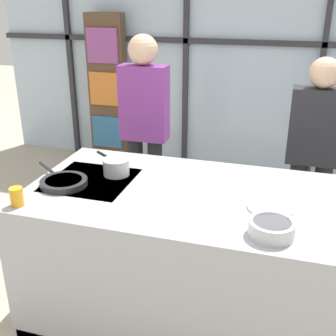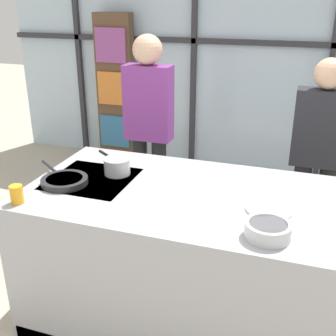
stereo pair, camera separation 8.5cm
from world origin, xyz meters
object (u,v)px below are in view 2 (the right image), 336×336
Objects in this scene: spectator_far_left at (149,123)px; spectator_center_left at (319,151)px; saucepan at (117,165)px; juice_glass_near at (17,194)px; white_plate at (269,209)px; frying_pan at (64,180)px; mixing_bowl at (268,230)px.

spectator_center_left is at bearing -180.00° from spectator_far_left.
saucepan is 0.67m from juice_glass_near.
spectator_far_left is 1.40m from spectator_center_left.
juice_glass_near reaches higher than white_plate.
spectator_far_left is at bearing 135.57° from white_plate.
white_plate is (1.27, 0.05, -0.01)m from frying_pan.
frying_pan is 0.34m from juice_glass_near.
saucepan reaches higher than mixing_bowl.
white_plate is (1.14, -1.12, -0.08)m from spectator_far_left.
mixing_bowl is at bearing -25.18° from saucepan.
white_plate is at bearing 14.97° from juice_glass_near.
spectator_center_left reaches higher than mixing_bowl.
spectator_center_left is 5.61× the size of saucepan.
saucepan reaches higher than juice_glass_near.
mixing_bowl is (1.29, -0.24, 0.02)m from frying_pan.
saucepan is at bearing 44.21° from frying_pan.
spectator_center_left is at bearing 42.23° from juice_glass_near.
spectator_far_left is 16.19× the size of juice_glass_near.
spectator_center_left is 3.54× the size of frying_pan.
frying_pan is 2.00× the size of mixing_bowl.
spectator_center_left is (1.40, 0.00, -0.09)m from spectator_far_left.
white_plate is at bearing 93.98° from mixing_bowl.
spectator_center_left is 7.09× the size of mixing_bowl.
frying_pan reaches higher than white_plate.
juice_glass_near is (-0.11, -0.32, 0.03)m from frying_pan.
spectator_far_left is at bearing 97.76° from saucepan.
spectator_far_left is 1.08× the size of spectator_center_left.
mixing_bowl is 1.40m from juice_glass_near.
frying_pan is (-0.13, -1.17, -0.06)m from spectator_far_left.
juice_glass_near is at bearing 80.93° from spectator_far_left.
frying_pan is at bearing -177.82° from white_plate.
mixing_bowl reaches higher than frying_pan.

